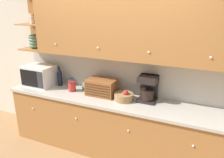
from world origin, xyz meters
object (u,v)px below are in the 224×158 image
wine_bottle (60,77)px  storage_canister (72,86)px  fruit_basket (124,97)px  mug (70,82)px  microwave (39,75)px  bowl_stack_on_counter (87,86)px  bread_box (102,87)px  coffee_maker (148,88)px

wine_bottle → storage_canister: wine_bottle is taller
wine_bottle → fruit_basket: wine_bottle is taller
wine_bottle → mug: bearing=27.2°
microwave → bowl_stack_on_counter: microwave is taller
mug → bread_box: 0.68m
mug → coffee_maker: (1.35, -0.07, 0.13)m
fruit_basket → coffee_maker: 0.36m
storage_canister → bread_box: 0.50m
coffee_maker → fruit_basket: bearing=-155.7°
bread_box → wine_bottle: bearing=174.4°
bowl_stack_on_counter → bread_box: size_ratio=0.35×
mug → bowl_stack_on_counter: size_ratio=0.70×
wine_bottle → coffee_maker: 1.50m
microwave → wine_bottle: microwave is taller
microwave → fruit_basket: 1.52m
fruit_basket → bowl_stack_on_counter: bearing=166.2°
microwave → fruit_basket: microwave is taller
bowl_stack_on_counter → coffee_maker: bearing=-2.0°
wine_bottle → coffee_maker: coffee_maker is taller
microwave → storage_canister: microwave is taller
microwave → coffee_maker: coffee_maker is taller
microwave → mug: size_ratio=4.54×
mug → bread_box: bearing=-13.4°
mug → bread_box: (0.66, -0.16, 0.07)m
microwave → bread_box: 1.14m
bowl_stack_on_counter → bread_box: bread_box is taller
bowl_stack_on_counter → fruit_basket: fruit_basket is taller
bowl_stack_on_counter → coffee_maker: (1.02, -0.04, 0.13)m
bowl_stack_on_counter → bread_box: 0.36m
microwave → bowl_stack_on_counter: 0.83m
fruit_basket → coffee_maker: coffee_maker is taller
storage_canister → fruit_basket: fruit_basket is taller
microwave → bread_box: microwave is taller
storage_canister → fruit_basket: bearing=-0.1°
mug → bowl_stack_on_counter: bowl_stack_on_counter is taller
wine_bottle → storage_canister: (0.32, -0.13, -0.07)m
bread_box → mug: bearing=166.6°
microwave → storage_canister: (0.65, -0.01, -0.09)m
microwave → bowl_stack_on_counter: size_ratio=3.17×
mug → storage_canister: 0.27m
mug → fruit_basket: (1.04, -0.21, 0.00)m
bread_box → microwave: bearing=-177.9°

